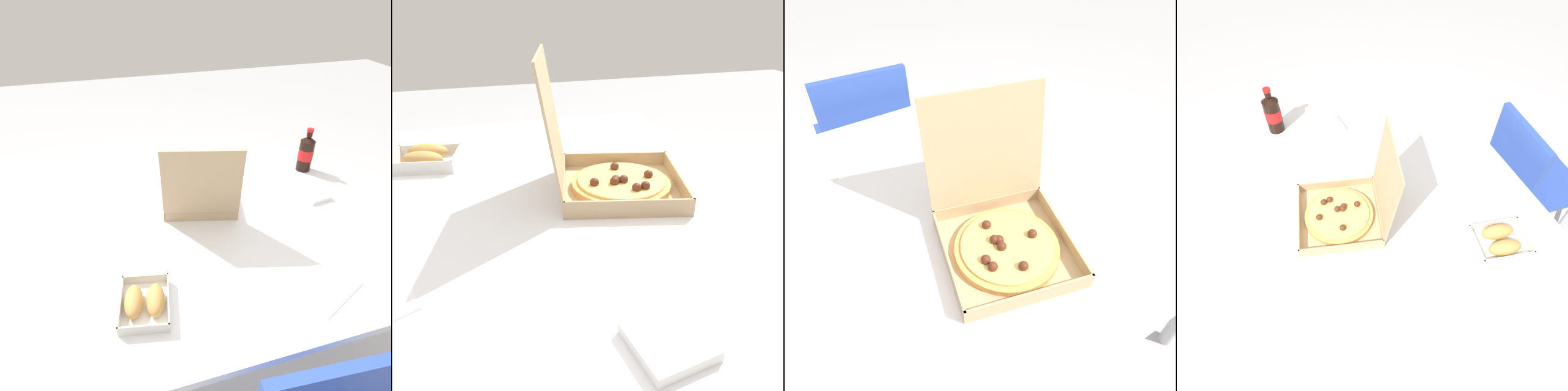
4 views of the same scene
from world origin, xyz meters
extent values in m
cube|color=white|center=(0.00, 0.00, 0.70)|extent=(1.42, 1.09, 0.03)
cylinder|color=#B7B7BC|center=(0.64, -0.48, 0.34)|extent=(0.05, 0.05, 0.68)
cylinder|color=#B7B7BC|center=(0.64, 0.48, 0.34)|extent=(0.05, 0.05, 0.68)
cube|color=tan|center=(0.01, -0.22, 0.72)|extent=(0.37, 0.37, 0.01)
cube|color=tan|center=(-0.02, -0.36, 0.74)|extent=(0.30, 0.08, 0.04)
cube|color=tan|center=(-0.13, -0.18, 0.74)|extent=(0.08, 0.30, 0.04)
cube|color=tan|center=(0.16, -0.25, 0.74)|extent=(0.08, 0.30, 0.04)
cube|color=tan|center=(0.05, -0.07, 0.74)|extent=(0.30, 0.08, 0.04)
cube|color=tan|center=(0.05, -0.05, 0.91)|extent=(0.31, 0.12, 0.30)
cylinder|color=tan|center=(0.01, -0.22, 0.73)|extent=(0.26, 0.26, 0.02)
cylinder|color=#EAC666|center=(0.01, -0.22, 0.74)|extent=(0.23, 0.23, 0.01)
sphere|color=#562819|center=(-0.06, -0.23, 0.75)|extent=(0.02, 0.02, 0.02)
sphere|color=#562819|center=(0.00, -0.20, 0.75)|extent=(0.02, 0.02, 0.02)
sphere|color=#562819|center=(0.08, -0.23, 0.75)|extent=(0.02, 0.02, 0.02)
sphere|color=#562819|center=(0.00, -0.14, 0.75)|extent=(0.02, 0.02, 0.02)
sphere|color=#562819|center=(-0.06, -0.26, 0.75)|extent=(0.02, 0.02, 0.02)
sphere|color=#562819|center=(0.01, -0.29, 0.75)|extent=(0.02, 0.02, 0.02)
sphere|color=#562819|center=(-0.01, -0.22, 0.75)|extent=(0.02, 0.02, 0.02)
sphere|color=#562819|center=(-0.01, -0.19, 0.75)|extent=(0.02, 0.02, 0.02)
cube|color=white|center=(0.33, 0.29, 0.72)|extent=(0.18, 0.21, 0.00)
cube|color=silver|center=(0.32, 0.19, 0.74)|extent=(0.15, 0.03, 0.03)
cube|color=silver|center=(0.35, 0.38, 0.74)|extent=(0.15, 0.03, 0.03)
cube|color=silver|center=(0.26, 0.30, 0.74)|extent=(0.04, 0.19, 0.03)
cube|color=silver|center=(0.41, 0.27, 0.74)|extent=(0.04, 0.19, 0.03)
ellipsoid|color=tan|center=(0.30, 0.29, 0.74)|extent=(0.08, 0.13, 0.05)
ellipsoid|color=tan|center=(0.37, 0.28, 0.74)|extent=(0.08, 0.13, 0.05)
cube|color=white|center=(-0.50, -0.10, 0.72)|extent=(0.12, 0.12, 0.02)
camera|label=1|loc=(0.36, 0.95, 1.58)|focal=30.49mm
camera|label=2|loc=(-0.86, 0.14, 1.18)|focal=36.26mm
camera|label=3|loc=(-0.35, -0.68, 1.47)|focal=34.90mm
camera|label=4|loc=(0.78, -0.39, 1.84)|focal=32.66mm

